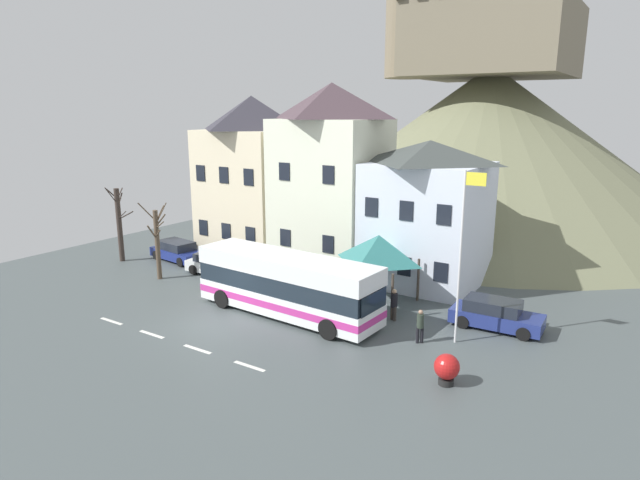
% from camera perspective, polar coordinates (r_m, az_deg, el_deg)
% --- Properties ---
extents(ground_plane, '(40.00, 60.00, 0.07)m').
position_cam_1_polar(ground_plane, '(27.60, -11.28, -8.73)').
color(ground_plane, '#485152').
extents(townhouse_00, '(6.52, 6.19, 11.29)m').
position_cam_1_polar(townhouse_00, '(39.63, -7.05, 6.71)').
color(townhouse_00, beige).
rests_on(townhouse_00, ground_plane).
extents(townhouse_01, '(6.48, 5.92, 12.00)m').
position_cam_1_polar(townhouse_01, '(35.56, 1.20, 6.61)').
color(townhouse_01, silver).
rests_on(townhouse_01, ground_plane).
extents(townhouse_02, '(6.45, 6.25, 8.61)m').
position_cam_1_polar(townhouse_02, '(33.00, 11.26, 2.81)').
color(townhouse_02, silver).
rests_on(townhouse_02, ground_plane).
extents(hilltop_castle, '(38.94, 38.94, 22.46)m').
position_cam_1_polar(hilltop_castle, '(51.80, 17.16, 9.97)').
color(hilltop_castle, '#6F7254').
rests_on(hilltop_castle, ground_plane).
extents(transit_bus, '(10.42, 3.20, 3.16)m').
position_cam_1_polar(transit_bus, '(27.67, -3.51, -4.83)').
color(transit_bus, white).
rests_on(transit_bus, ground_plane).
extents(bus_shelter, '(3.60, 3.60, 3.85)m').
position_cam_1_polar(bus_shelter, '(28.98, 6.21, -0.91)').
color(bus_shelter, '#473D33').
rests_on(bus_shelter, ground_plane).
extents(parked_car_00, '(4.34, 1.96, 1.43)m').
position_cam_1_polar(parked_car_00, '(27.65, 18.04, -7.50)').
color(parked_car_00, navy).
rests_on(parked_car_00, ground_plane).
extents(parked_car_01, '(4.52, 2.35, 1.36)m').
position_cam_1_polar(parked_car_01, '(39.18, -14.81, -1.14)').
color(parked_car_01, navy).
rests_on(parked_car_01, ground_plane).
extents(parked_car_02, '(4.25, 2.14, 1.33)m').
position_cam_1_polar(parked_car_02, '(35.37, -10.76, -2.52)').
color(parked_car_02, silver).
rests_on(parked_car_02, ground_plane).
extents(pedestrian_00, '(0.35, 0.35, 1.63)m').
position_cam_1_polar(pedestrian_00, '(27.47, 7.82, -6.68)').
color(pedestrian_00, '#38332D').
rests_on(pedestrian_00, ground_plane).
extents(pedestrian_01, '(0.32, 0.32, 1.59)m').
position_cam_1_polar(pedestrian_01, '(25.06, 10.54, -8.78)').
color(pedestrian_01, black).
rests_on(pedestrian_01, ground_plane).
extents(public_bench, '(1.66, 0.48, 0.87)m').
position_cam_1_polar(public_bench, '(32.62, 5.10, -4.04)').
color(public_bench, brown).
rests_on(public_bench, ground_plane).
extents(flagpole, '(0.95, 0.10, 7.85)m').
position_cam_1_polar(flagpole, '(24.34, 14.82, -0.72)').
color(flagpole, silver).
rests_on(flagpole, ground_plane).
extents(harbour_buoy, '(0.99, 0.99, 1.24)m').
position_cam_1_polar(harbour_buoy, '(21.81, 13.24, -13.01)').
color(harbour_buoy, black).
rests_on(harbour_buoy, ground_plane).
extents(bare_tree_00, '(2.08, 1.96, 5.31)m').
position_cam_1_polar(bare_tree_00, '(39.77, -20.43, 1.62)').
color(bare_tree_00, '#382D28').
rests_on(bare_tree_00, ground_plane).
extents(bare_tree_01, '(1.69, 1.80, 4.87)m').
position_cam_1_polar(bare_tree_01, '(34.80, -16.80, -0.22)').
color(bare_tree_01, brown).
rests_on(bare_tree_01, ground_plane).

